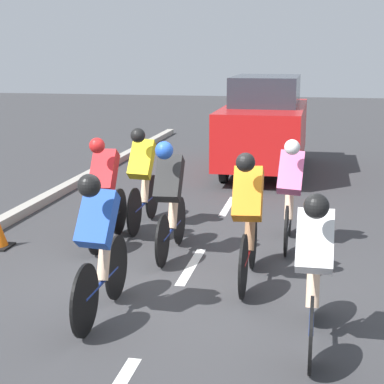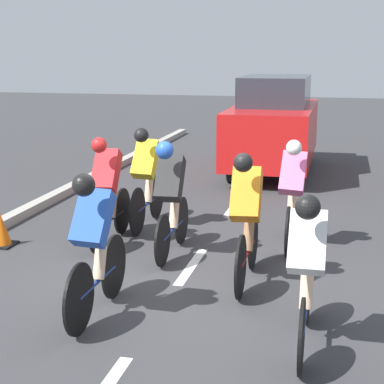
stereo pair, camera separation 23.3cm
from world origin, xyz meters
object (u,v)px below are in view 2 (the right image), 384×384
at_px(support_car, 274,124).
at_px(cyclist_blue, 94,242).
at_px(cyclist_red, 108,189).
at_px(cyclist_pink, 292,191).
at_px(traffic_cone, 0,229).
at_px(cyclist_white, 307,267).
at_px(cyclist_yellow, 146,176).
at_px(cyclist_black, 170,195).
at_px(cyclist_orange, 247,216).

bearing_deg(support_car, cyclist_blue, 83.88).
xyz_separation_m(cyclist_red, support_car, (-1.63, -5.92, 0.25)).
distance_m(cyclist_pink, traffic_cone, 4.02).
bearing_deg(cyclist_pink, support_car, -81.41).
bearing_deg(cyclist_blue, support_car, -96.12).
xyz_separation_m(cyclist_white, cyclist_yellow, (2.57, -3.57, 0.02)).
relative_size(cyclist_blue, cyclist_yellow, 0.98).
bearing_deg(cyclist_black, cyclist_yellow, -60.39).
height_order(cyclist_black, traffic_cone, cyclist_black).
distance_m(cyclist_black, support_car, 6.27).
distance_m(cyclist_black, cyclist_yellow, 1.44).
distance_m(cyclist_red, cyclist_pink, 2.50).
height_order(cyclist_orange, cyclist_black, cyclist_orange).
height_order(cyclist_red, cyclist_orange, cyclist_orange).
bearing_deg(cyclist_orange, cyclist_white, 116.61).
relative_size(cyclist_black, cyclist_pink, 1.00).
relative_size(cyclist_pink, support_car, 0.38).
xyz_separation_m(cyclist_orange, cyclist_white, (-0.75, 1.50, -0.03)).
bearing_deg(cyclist_white, cyclist_orange, -63.39).
bearing_deg(cyclist_yellow, cyclist_white, 125.75).
bearing_deg(support_car, cyclist_yellow, 74.52).
height_order(cyclist_blue, cyclist_white, cyclist_blue).
bearing_deg(cyclist_yellow, cyclist_black, 119.61).
distance_m(cyclist_red, cyclist_orange, 2.35).
bearing_deg(cyclist_yellow, cyclist_pink, 166.87).
height_order(cyclist_red, cyclist_blue, same).
distance_m(cyclist_white, support_car, 8.63).
relative_size(cyclist_red, cyclist_white, 0.96).
bearing_deg(cyclist_pink, traffic_cone, 12.10).
bearing_deg(cyclist_blue, cyclist_red, -72.65).
relative_size(support_car, traffic_cone, 8.75).
xyz_separation_m(cyclist_pink, cyclist_yellow, (2.21, -0.51, 0.01)).
distance_m(cyclist_red, cyclist_blue, 2.49).
distance_m(cyclist_black, traffic_cone, 2.47).
bearing_deg(cyclist_orange, support_car, -86.44).
xyz_separation_m(cyclist_red, cyclist_orange, (-2.07, 1.12, 0.02)).
relative_size(cyclist_red, cyclist_blue, 0.99).
distance_m(cyclist_orange, cyclist_pink, 1.60).
relative_size(cyclist_blue, traffic_cone, 3.38).
height_order(support_car, traffic_cone, support_car).
distance_m(cyclist_blue, traffic_cone, 2.99).
distance_m(cyclist_yellow, traffic_cone, 2.23).
relative_size(cyclist_black, cyclist_blue, 0.99).
height_order(cyclist_pink, cyclist_yellow, cyclist_yellow).
bearing_deg(cyclist_white, cyclist_pink, -83.25).
bearing_deg(traffic_cone, cyclist_pink, -167.90).
xyz_separation_m(cyclist_white, support_car, (1.19, -8.54, 0.27)).
xyz_separation_m(cyclist_blue, cyclist_pink, (-1.72, -2.81, -0.01)).
height_order(cyclist_orange, cyclist_white, cyclist_orange).
xyz_separation_m(cyclist_blue, traffic_cone, (2.17, -1.97, -0.56)).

